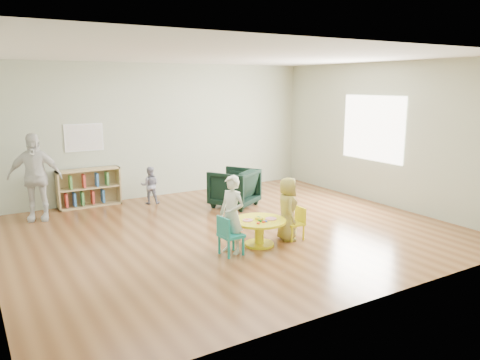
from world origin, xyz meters
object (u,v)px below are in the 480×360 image
at_px(activity_table, 259,227).
at_px(kid_chair_left, 229,234).
at_px(kid_chair_right, 296,222).
at_px(bookshelf, 88,188).
at_px(toddler, 150,185).
at_px(child_right, 287,209).
at_px(child_left, 232,215).
at_px(adult_caretaker, 35,177).
at_px(armchair, 234,188).

distance_m(activity_table, kid_chair_left, 0.61).
relative_size(kid_chair_right, bookshelf, 0.42).
bearing_deg(toddler, child_right, 129.38).
distance_m(child_left, toddler, 3.27).
bearing_deg(activity_table, adult_caretaker, 129.90).
xyz_separation_m(activity_table, adult_caretaker, (-2.64, 3.16, 0.50)).
bearing_deg(child_right, kid_chair_left, 120.78).
relative_size(kid_chair_left, child_left, 0.51).
xyz_separation_m(kid_chair_right, adult_caretaker, (-3.30, 3.21, 0.51)).
height_order(armchair, adult_caretaker, adult_caretaker).
relative_size(bookshelf, toddler, 1.58).
height_order(kid_chair_left, child_right, child_right).
xyz_separation_m(kid_chair_right, bookshelf, (-2.28, 3.72, 0.10)).
bearing_deg(armchair, activity_table, 38.52).
relative_size(activity_table, toddler, 1.05).
relative_size(bookshelf, adult_caretaker, 0.77).
distance_m(toddler, adult_caretaker, 2.16).
xyz_separation_m(kid_chair_left, child_left, (0.10, 0.07, 0.26)).
distance_m(kid_chair_right, toddler, 3.46).
xyz_separation_m(kid_chair_right, child_left, (-1.16, -0.00, 0.29)).
xyz_separation_m(activity_table, toddler, (-0.52, 3.21, 0.10)).
height_order(child_right, toddler, child_right).
relative_size(child_left, toddler, 1.48).
xyz_separation_m(activity_table, armchair, (0.83, 2.16, 0.10)).
bearing_deg(adult_caretaker, bookshelf, 45.98).
relative_size(armchair, adult_caretaker, 0.53).
xyz_separation_m(activity_table, kid_chair_right, (0.65, -0.04, -0.01)).
bearing_deg(kid_chair_left, activity_table, 97.35).
distance_m(bookshelf, child_left, 3.90).
bearing_deg(kid_chair_left, kid_chair_right, 89.38).
bearing_deg(child_right, kid_chair_right, -81.81).
distance_m(activity_table, adult_caretaker, 4.15).
xyz_separation_m(activity_table, child_right, (0.51, -0.00, 0.22)).
bearing_deg(toddler, child_left, 111.90).
bearing_deg(kid_chair_left, toddler, 174.46).
relative_size(kid_chair_left, armchair, 0.69).
bearing_deg(activity_table, bookshelf, 113.85).
distance_m(kid_chair_right, armchair, 2.22).
relative_size(kid_chair_left, child_right, 0.58).
xyz_separation_m(kid_chair_right, child_right, (-0.14, 0.04, 0.22)).
height_order(kid_chair_right, bookshelf, bookshelf).
height_order(kid_chair_right, armchair, armchair).
height_order(toddler, adult_caretaker, adult_caretaker).
height_order(kid_chair_right, adult_caretaker, adult_caretaker).
distance_m(kid_chair_right, child_left, 1.19).
bearing_deg(kid_chair_right, armchair, -1.48).
relative_size(child_left, child_right, 1.14).
relative_size(child_right, adult_caretaker, 0.63).
xyz_separation_m(toddler, adult_caretaker, (-2.12, -0.05, 0.40)).
xyz_separation_m(child_left, adult_caretaker, (-2.14, 3.21, 0.22)).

